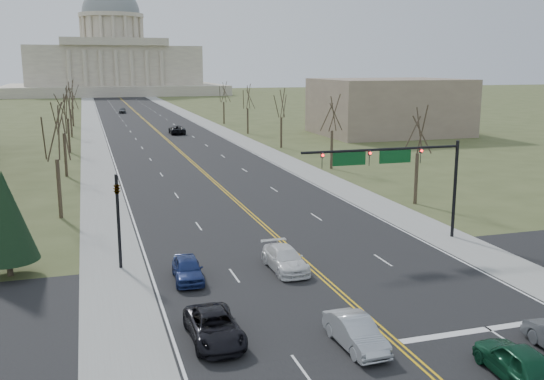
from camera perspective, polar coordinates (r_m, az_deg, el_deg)
ground at (r=30.13m, az=10.67°, el=-13.16°), size 600.00×600.00×0.00m
road at (r=135.27m, az=-11.56°, el=6.18°), size 20.00×380.00×0.01m
cross_road at (r=35.10m, az=6.07°, el=-9.32°), size 120.00×14.00×0.01m
sidewalk_left at (r=134.64m, az=-16.67°, el=5.90°), size 4.00×380.00×0.03m
sidewalk_right at (r=136.95m, az=-6.53°, el=6.41°), size 4.00×380.00×0.03m
center_line at (r=135.27m, az=-11.56°, el=6.18°), size 0.42×380.00×0.01m
edge_line_left at (r=134.67m, az=-15.73°, el=5.96°), size 0.15×380.00×0.01m
edge_line_right at (r=136.56m, az=-7.44°, el=6.37°), size 0.15×380.00×0.01m
stop_bar at (r=31.88m, az=19.70°, el=-12.20°), size 9.50×0.50×0.01m
capitol at (r=274.27m, az=-14.69°, el=11.71°), size 90.00×60.00×50.00m
signal_mast at (r=43.33m, az=11.42°, el=2.46°), size 12.12×0.44×7.20m
signal_left at (r=38.61m, az=-14.30°, el=-1.90°), size 0.32×0.36×6.00m
tree_r_0 at (r=56.23m, az=13.62°, el=5.26°), size 3.74×3.74×8.50m
tree_l_0 at (r=52.40m, az=-19.73°, el=4.88°), size 3.96×3.96×9.00m
tree_r_1 at (r=74.05m, az=5.70°, el=7.02°), size 3.74×3.74×8.50m
tree_l_1 at (r=72.31m, az=-19.11°, el=6.63°), size 3.96×3.96×9.00m
tree_r_2 at (r=92.76m, az=0.88°, el=8.02°), size 3.74×3.74×8.50m
tree_l_2 at (r=92.25m, az=-18.75°, el=7.62°), size 3.96×3.96×9.00m
tree_r_3 at (r=111.92m, az=-2.32°, el=8.65°), size 3.74×3.74×8.50m
tree_l_3 at (r=112.21m, az=-18.52°, el=8.27°), size 3.96×3.96×9.00m
tree_r_4 at (r=131.33m, az=-4.58°, el=9.08°), size 3.74×3.74×8.50m
tree_l_4 at (r=132.19m, az=-18.36°, el=8.71°), size 3.96×3.96×9.00m
conifer_l at (r=39.37m, az=-23.83°, el=-2.25°), size 3.64×3.64×6.50m
bldg_right_mass at (r=113.51m, az=10.91°, el=7.71°), size 25.00×20.00×10.00m
car_nb_inner_lead at (r=27.33m, az=22.16°, el=-14.75°), size 2.23×4.70×1.55m
car_sb_inner_lead at (r=28.34m, az=7.89°, el=-13.14°), size 1.65×4.30×1.40m
car_sb_outer_lead at (r=28.78m, az=-5.45°, el=-12.72°), size 2.32×4.91×1.35m
car_sb_inner_second at (r=37.89m, az=1.23°, el=-6.51°), size 2.06×4.88×1.41m
car_sb_outer_second at (r=36.45m, az=-7.95°, el=-7.36°), size 1.91×4.25×1.42m
car_far_nb at (r=113.19m, az=-8.94°, el=5.63°), size 2.68×5.69×1.57m
car_far_sb at (r=164.79m, az=-13.90°, el=7.28°), size 2.13×4.39×1.45m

